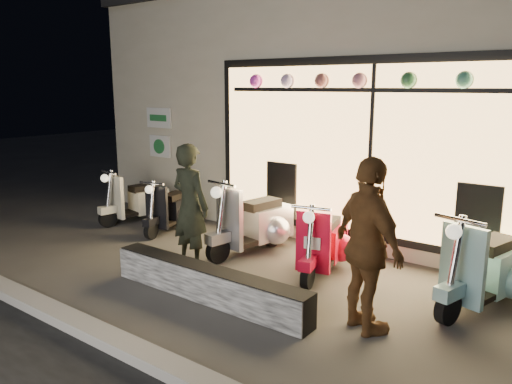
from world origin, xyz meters
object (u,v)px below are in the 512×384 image
Objects in this scene: woman at (368,247)px; scooter_red at (325,242)px; scooter_silver at (259,222)px; man at (190,206)px; graffiti_barrier at (208,284)px.

scooter_red is at bearing -14.73° from woman.
man is at bearing -98.42° from scooter_silver.
man is at bearing 26.05° from woman.
scooter_silver is 1.12× the size of scooter_red.
graffiti_barrier is 1.92m from scooter_silver.
scooter_red is at bearing -143.84° from man.
woman is at bearing -60.05° from scooter_red.
man reaches higher than scooter_red.
man is at bearing -160.74° from scooter_red.
man reaches higher than graffiti_barrier.
scooter_silver is 0.86× the size of woman.
woman reaches higher than scooter_red.
graffiti_barrier is 1.96m from woman.
man reaches higher than scooter_silver.
scooter_red is 1.82m from woman.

